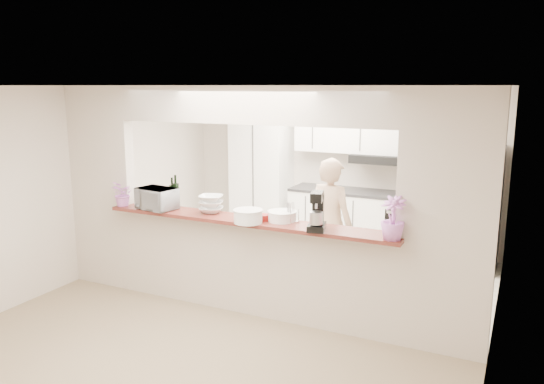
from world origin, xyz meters
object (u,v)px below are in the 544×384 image
Objects in this scene: toaster_oven at (157,199)px; person at (330,225)px; refrigerator at (471,208)px; stand_mixer at (317,213)px.

person is (1.73, 1.15, -0.39)m from toaster_oven.
toaster_oven is at bearing -139.33° from refrigerator.
refrigerator is 4.24m from toaster_oven.
stand_mixer is 1.30m from person.
person reaches higher than stand_mixer.
refrigerator reaches higher than stand_mixer.
stand_mixer is at bearing -113.35° from refrigerator.
person is at bearing -132.72° from refrigerator.
stand_mixer reaches higher than toaster_oven.
toaster_oven is 0.27× the size of person.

